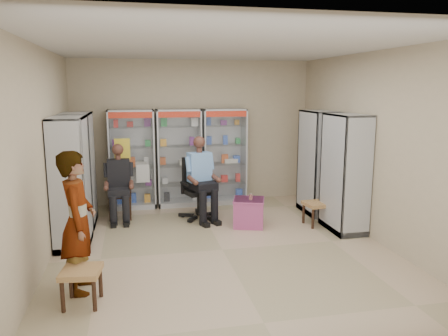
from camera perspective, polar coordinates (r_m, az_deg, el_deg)
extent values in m
plane|color=tan|center=(6.76, -0.22, -10.62)|extent=(6.00, 6.00, 0.00)
cube|color=tan|center=(9.31, -3.98, 4.69)|extent=(5.00, 0.02, 3.00)
cube|color=tan|center=(3.55, 9.68, -4.91)|extent=(5.00, 0.02, 3.00)
cube|color=tan|center=(6.36, -22.85, 1.22)|extent=(0.02, 6.00, 3.00)
cube|color=tan|center=(7.30, 19.39, 2.53)|extent=(0.02, 6.00, 3.00)
cube|color=beige|center=(6.33, -0.23, 15.61)|extent=(5.00, 6.00, 0.02)
cube|color=#9DA0A4|center=(9.02, -11.91, 1.10)|extent=(0.90, 0.50, 2.00)
cube|color=#ABADB2|center=(9.07, -5.90, 1.32)|extent=(0.90, 0.50, 2.00)
cube|color=#A8ABB0|center=(9.21, -0.01, 1.52)|extent=(0.90, 0.50, 2.00)
cube|color=silver|center=(8.65, 12.19, 0.70)|extent=(0.90, 0.50, 2.00)
cube|color=#B5B8BD|center=(7.68, 15.52, -0.67)|extent=(0.90, 0.50, 2.00)
cube|color=#9FA1A6|center=(8.16, -18.42, -0.19)|extent=(0.90, 0.50, 2.00)
cube|color=#A6A8AD|center=(7.09, -19.39, -1.79)|extent=(0.90, 0.50, 2.00)
cube|color=black|center=(8.41, -13.46, -3.32)|extent=(0.42, 0.42, 0.94)
cube|color=black|center=(8.19, -3.32, -2.66)|extent=(0.78, 0.78, 1.15)
cube|color=#9F3F81|center=(7.80, 3.25, -5.82)|extent=(0.64, 0.63, 0.49)
cylinder|color=#521B07|center=(7.67, 3.51, -3.77)|extent=(0.07, 0.07, 0.11)
cube|color=#A98247|center=(8.03, 11.99, -5.85)|extent=(0.47, 0.47, 0.42)
cube|color=#AD8249|center=(5.36, -18.05, -14.52)|extent=(0.48, 0.48, 0.43)
imported|color=#9A9A9C|center=(5.49, -18.55, -6.73)|extent=(0.41, 0.63, 1.72)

